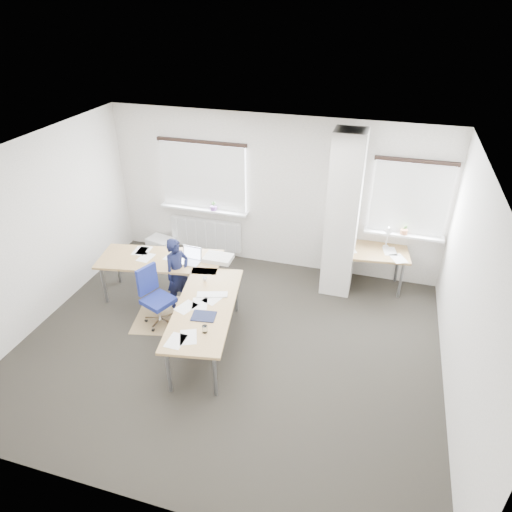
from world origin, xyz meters
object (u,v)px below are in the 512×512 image
(desk_side, at_px, (366,252))
(person, at_px, (178,273))
(desk_main, at_px, (184,282))
(task_chair, at_px, (158,308))

(desk_side, height_order, person, person)
(desk_side, bearing_deg, person, -160.70)
(desk_side, xyz_separation_m, person, (-2.84, -1.43, -0.07))
(desk_main, relative_size, desk_side, 1.90)
(task_chair, xyz_separation_m, person, (0.13, 0.51, 0.35))
(desk_main, bearing_deg, desk_side, 24.02)
(desk_side, relative_size, task_chair, 1.56)
(desk_main, height_order, task_chair, desk_main)
(task_chair, distance_m, person, 0.63)
(task_chair, relative_size, person, 0.78)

